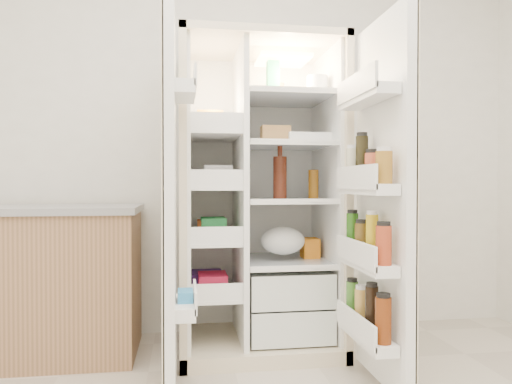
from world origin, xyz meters
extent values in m
cube|color=white|center=(0.00, 2.00, 1.35)|extent=(4.00, 0.02, 2.70)
cube|color=beige|center=(0.18, 1.93, 0.90)|extent=(0.92, 0.04, 1.80)
cube|color=beige|center=(-0.26, 1.60, 0.90)|extent=(0.04, 0.70, 1.80)
cube|color=beige|center=(0.62, 1.60, 0.90)|extent=(0.04, 0.70, 1.80)
cube|color=beige|center=(0.18, 1.60, 1.78)|extent=(0.92, 0.70, 0.04)
cube|color=beige|center=(0.18, 1.60, 0.04)|extent=(0.92, 0.70, 0.08)
cube|color=white|center=(0.18, 1.90, 0.92)|extent=(0.84, 0.02, 1.68)
cube|color=white|center=(-0.23, 1.60, 0.92)|extent=(0.02, 0.62, 1.68)
cube|color=white|center=(0.59, 1.60, 0.92)|extent=(0.02, 0.62, 1.68)
cube|color=white|center=(0.07, 1.60, 0.92)|extent=(0.03, 0.62, 1.68)
cube|color=white|center=(0.33, 1.58, 0.18)|extent=(0.47, 0.52, 0.19)
cube|color=white|center=(0.33, 1.58, 0.39)|extent=(0.47, 0.52, 0.19)
cube|color=#FFD18C|center=(0.33, 1.65, 1.72)|extent=(0.30, 0.30, 0.02)
cube|color=white|center=(-0.09, 1.60, 0.35)|extent=(0.28, 0.58, 0.02)
cube|color=white|center=(-0.09, 1.60, 0.65)|extent=(0.28, 0.58, 0.02)
cube|color=white|center=(-0.09, 1.60, 0.95)|extent=(0.28, 0.58, 0.02)
cube|color=white|center=(-0.09, 1.60, 1.25)|extent=(0.28, 0.58, 0.02)
cube|color=white|center=(0.33, 1.60, 0.52)|extent=(0.49, 0.58, 0.01)
cube|color=white|center=(0.33, 1.60, 0.88)|extent=(0.49, 0.58, 0.01)
cube|color=white|center=(0.33, 1.60, 1.20)|extent=(0.49, 0.58, 0.02)
cube|color=white|center=(0.33, 1.60, 1.48)|extent=(0.49, 0.58, 0.02)
cube|color=#EE214D|center=(-0.09, 1.60, 0.41)|extent=(0.16, 0.20, 0.10)
cube|color=#268B42|center=(-0.09, 1.60, 0.72)|extent=(0.14, 0.18, 0.12)
cube|color=silver|center=(-0.09, 1.60, 0.99)|extent=(0.20, 0.22, 0.07)
cube|color=orange|center=(-0.09, 1.60, 1.33)|extent=(0.15, 0.16, 0.14)
cube|color=#542C85|center=(-0.09, 1.60, 0.40)|extent=(0.18, 0.20, 0.09)
cube|color=orange|center=(-0.09, 1.60, 0.71)|extent=(0.14, 0.18, 0.10)
cube|color=white|center=(-0.09, 1.60, 1.02)|extent=(0.16, 0.16, 0.12)
sphere|color=orange|center=(0.21, 1.50, 0.12)|extent=(0.07, 0.07, 0.07)
sphere|color=orange|center=(0.30, 1.54, 0.12)|extent=(0.07, 0.07, 0.07)
sphere|color=orange|center=(0.40, 1.50, 0.12)|extent=(0.07, 0.07, 0.07)
sphere|color=orange|center=(0.26, 1.64, 0.12)|extent=(0.07, 0.07, 0.07)
sphere|color=orange|center=(0.36, 1.62, 0.12)|extent=(0.07, 0.07, 0.07)
sphere|color=orange|center=(0.46, 1.58, 0.12)|extent=(0.07, 0.07, 0.07)
ellipsoid|color=#427E2A|center=(0.33, 1.60, 0.40)|extent=(0.26, 0.24, 0.11)
cylinder|color=#45190E|center=(0.29, 1.53, 1.01)|extent=(0.08, 0.08, 0.24)
cylinder|color=#62390A|center=(0.48, 1.50, 0.97)|extent=(0.06, 0.06, 0.17)
cube|color=#268E56|center=(0.26, 1.57, 1.59)|extent=(0.07, 0.07, 0.20)
cylinder|color=white|center=(0.50, 1.51, 1.54)|extent=(0.12, 0.12, 0.11)
cylinder|color=#A45D26|center=(0.31, 1.68, 1.54)|extent=(0.08, 0.08, 0.10)
cube|color=white|center=(0.45, 1.50, 1.24)|extent=(0.25, 0.10, 0.06)
cube|color=#B38147|center=(0.26, 1.53, 1.26)|extent=(0.16, 0.09, 0.10)
ellipsoid|color=silver|center=(0.31, 1.55, 0.61)|extent=(0.26, 0.23, 0.16)
cube|color=orange|center=(0.50, 1.64, 0.59)|extent=(0.10, 0.12, 0.12)
cube|color=white|center=(-0.32, 1.05, 0.90)|extent=(0.05, 0.40, 1.72)
cube|color=beige|center=(-0.35, 1.05, 0.90)|extent=(0.01, 0.40, 1.72)
cube|color=white|center=(-0.25, 1.05, 0.40)|extent=(0.09, 0.32, 0.06)
cube|color=white|center=(-0.25, 1.05, 1.40)|extent=(0.09, 0.32, 0.06)
cube|color=#338CCC|center=(-0.25, 1.05, 0.43)|extent=(0.07, 0.12, 0.10)
cube|color=white|center=(0.68, 0.96, 0.90)|extent=(0.05, 0.58, 1.72)
cube|color=beige|center=(0.70, 0.96, 0.90)|extent=(0.01, 0.58, 1.72)
cube|color=white|center=(0.59, 0.96, 0.26)|extent=(0.11, 0.50, 0.05)
cube|color=white|center=(0.59, 0.96, 0.60)|extent=(0.11, 0.50, 0.05)
cube|color=white|center=(0.59, 0.96, 0.95)|extent=(0.11, 0.50, 0.05)
cube|color=white|center=(0.59, 0.96, 1.38)|extent=(0.11, 0.50, 0.05)
cylinder|color=#68290B|center=(0.59, 0.76, 0.39)|extent=(0.07, 0.07, 0.20)
cylinder|color=black|center=(0.59, 0.89, 0.40)|extent=(0.06, 0.06, 0.22)
cylinder|color=gold|center=(0.59, 1.02, 0.38)|extent=(0.06, 0.06, 0.18)
cylinder|color=#43822B|center=(0.59, 1.15, 0.38)|extent=(0.06, 0.06, 0.19)
cylinder|color=#A1361A|center=(0.59, 0.76, 0.71)|extent=(0.07, 0.07, 0.17)
cylinder|color=gold|center=(0.59, 0.89, 0.73)|extent=(0.06, 0.06, 0.21)
cylinder|color=brown|center=(0.59, 1.02, 0.70)|extent=(0.07, 0.07, 0.16)
cylinder|color=#265C15|center=(0.59, 1.15, 0.72)|extent=(0.06, 0.06, 0.20)
cylinder|color=#8F621F|center=(0.59, 0.76, 1.04)|extent=(0.07, 0.07, 0.14)
cylinder|color=#B54D2E|center=(0.59, 0.89, 1.04)|extent=(0.07, 0.07, 0.14)
cylinder|color=black|center=(0.59, 1.02, 1.09)|extent=(0.06, 0.06, 0.23)
cylinder|color=beige|center=(0.59, 1.15, 1.06)|extent=(0.06, 0.06, 0.18)
cube|color=#9F724F|center=(-1.10, 1.65, 0.41)|extent=(1.13, 0.59, 0.81)
cube|color=#96969B|center=(-1.10, 1.65, 0.83)|extent=(1.17, 0.62, 0.04)
camera|label=1|loc=(-0.26, -1.22, 0.97)|focal=34.00mm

